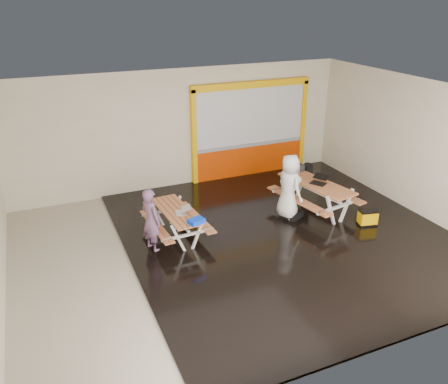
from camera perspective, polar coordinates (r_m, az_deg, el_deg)
name	(u,v)px	position (r m, az deg, el deg)	size (l,w,h in m)	color
room	(240,176)	(9.94, 2.05, 2.04)	(10.02, 8.02, 3.52)	#B8AE9B
deck	(286,234)	(11.22, 7.73, -5.25)	(7.50, 7.98, 0.05)	black
kiosk	(250,132)	(14.30, 3.32, 7.53)	(3.88, 0.16, 3.00)	#D23A02
picnic_table_left	(176,217)	(10.80, -5.97, -3.12)	(1.35, 1.90, 0.73)	#C17548
picnic_table_right	(316,190)	(12.19, 11.38, 0.26)	(1.87, 2.43, 0.87)	#C17548
person_left	(151,220)	(10.28, -9.12, -3.48)	(0.55, 0.36, 1.50)	#714D6D
person_right	(289,186)	(11.66, 8.17, 0.69)	(0.82, 0.53, 1.68)	white
laptop_left	(183,211)	(10.57, -5.21, -2.39)	(0.41, 0.38, 0.15)	silver
laptop_right	(319,181)	(12.09, 11.82, 1.38)	(0.57, 0.55, 0.18)	black
blue_pouch	(196,221)	(10.09, -3.48, -3.65)	(0.34, 0.24, 0.10)	#0A3DE8
toolbox	(297,168)	(12.76, 9.17, 2.93)	(0.43, 0.29, 0.23)	black
backpack	(307,172)	(13.03, 10.35, 2.53)	(0.33, 0.27, 0.48)	black
dark_case	(293,215)	(11.96, 8.66, -2.81)	(0.45, 0.34, 0.17)	black
fluke_bag	(368,218)	(11.98, 17.52, -3.08)	(0.52, 0.39, 0.40)	black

